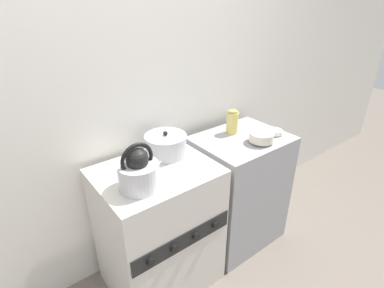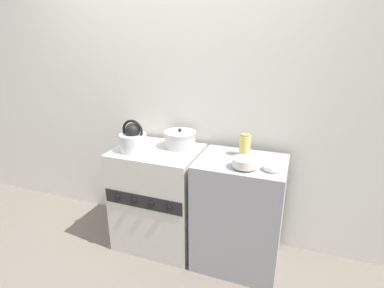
{
  "view_description": "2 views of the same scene",
  "coord_description": "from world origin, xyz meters",
  "px_view_note": "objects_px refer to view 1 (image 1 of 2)",
  "views": [
    {
      "loc": [
        -0.72,
        -1.01,
        1.76
      ],
      "look_at": [
        0.25,
        0.24,
        0.97
      ],
      "focal_mm": 28.0,
      "sensor_mm": 36.0,
      "label": 1
    },
    {
      "loc": [
        1.04,
        -1.73,
        1.71
      ],
      "look_at": [
        0.3,
        0.27,
        0.95
      ],
      "focal_mm": 28.0,
      "sensor_mm": 36.0,
      "label": 2
    }
  ],
  "objects_px": {
    "storage_jar": "(232,122)",
    "kettle": "(139,172)",
    "enamel_bowl": "(261,137)",
    "cooking_pot": "(166,145)",
    "stove": "(159,228)",
    "small_ceramic_bowl": "(275,132)"
  },
  "relations": [
    {
      "from": "cooking_pot",
      "to": "enamel_bowl",
      "type": "bearing_deg",
      "value": -24.5
    },
    {
      "from": "kettle",
      "to": "cooking_pot",
      "type": "relative_size",
      "value": 1.0
    },
    {
      "from": "kettle",
      "to": "storage_jar",
      "type": "xyz_separation_m",
      "value": [
        0.84,
        0.18,
        -0.0
      ]
    },
    {
      "from": "stove",
      "to": "storage_jar",
      "type": "bearing_deg",
      "value": 7.12
    },
    {
      "from": "kettle",
      "to": "small_ceramic_bowl",
      "type": "relative_size",
      "value": 2.47
    },
    {
      "from": "small_ceramic_bowl",
      "to": "storage_jar",
      "type": "distance_m",
      "value": 0.31
    },
    {
      "from": "enamel_bowl",
      "to": "storage_jar",
      "type": "height_order",
      "value": "storage_jar"
    },
    {
      "from": "stove",
      "to": "small_ceramic_bowl",
      "type": "distance_m",
      "value": 1.02
    },
    {
      "from": "kettle",
      "to": "storage_jar",
      "type": "bearing_deg",
      "value": 12.26
    },
    {
      "from": "enamel_bowl",
      "to": "storage_jar",
      "type": "relative_size",
      "value": 0.97
    },
    {
      "from": "enamel_bowl",
      "to": "storage_jar",
      "type": "distance_m",
      "value": 0.24
    },
    {
      "from": "enamel_bowl",
      "to": "kettle",
      "type": "bearing_deg",
      "value": 176.87
    },
    {
      "from": "stove",
      "to": "enamel_bowl",
      "type": "height_order",
      "value": "enamel_bowl"
    },
    {
      "from": "enamel_bowl",
      "to": "cooking_pot",
      "type": "bearing_deg",
      "value": 155.5
    },
    {
      "from": "kettle",
      "to": "enamel_bowl",
      "type": "xyz_separation_m",
      "value": [
        0.88,
        -0.05,
        -0.04
      ]
    },
    {
      "from": "cooking_pot",
      "to": "storage_jar",
      "type": "distance_m",
      "value": 0.53
    },
    {
      "from": "storage_jar",
      "to": "kettle",
      "type": "bearing_deg",
      "value": -167.74
    },
    {
      "from": "small_ceramic_bowl",
      "to": "stove",
      "type": "bearing_deg",
      "value": 172.55
    },
    {
      "from": "enamel_bowl",
      "to": "stove",
      "type": "bearing_deg",
      "value": 168.84
    },
    {
      "from": "stove",
      "to": "kettle",
      "type": "height_order",
      "value": "kettle"
    },
    {
      "from": "stove",
      "to": "small_ceramic_bowl",
      "type": "xyz_separation_m",
      "value": [
        0.9,
        -0.12,
        0.46
      ]
    },
    {
      "from": "enamel_bowl",
      "to": "storage_jar",
      "type": "xyz_separation_m",
      "value": [
        -0.04,
        0.23,
        0.04
      ]
    }
  ]
}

